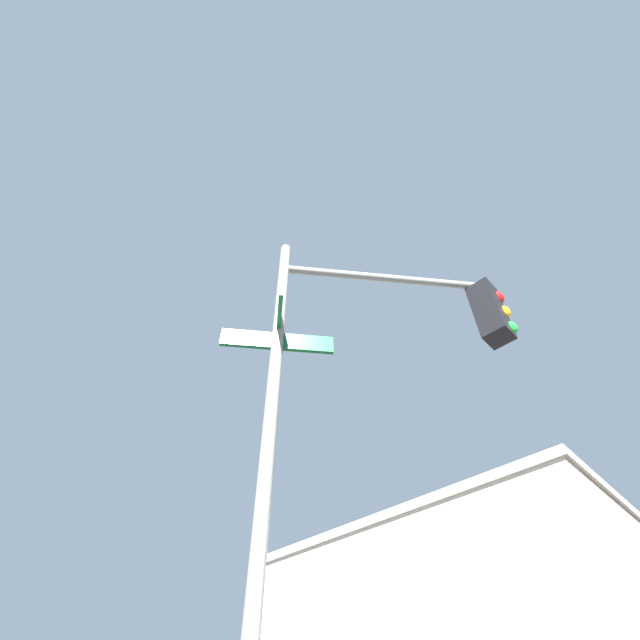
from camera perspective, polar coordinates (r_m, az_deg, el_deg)
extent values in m
cylinder|color=slate|center=(3.80, -6.56, -16.34)|extent=(0.12, 0.12, 5.55)
cylinder|color=slate|center=(5.49, 7.89, 5.18)|extent=(1.57, 1.87, 0.09)
cube|color=black|center=(5.53, 20.28, 0.88)|extent=(0.28, 0.28, 0.80)
sphere|color=red|center=(5.77, 21.01, 2.46)|extent=(0.18, 0.18, 0.18)
sphere|color=orange|center=(5.60, 21.67, 0.75)|extent=(0.18, 0.18, 0.18)
sphere|color=green|center=(5.43, 22.36, -1.08)|extent=(0.18, 0.18, 0.18)
cube|color=#0F5128|center=(4.53, -5.29, -2.65)|extent=(0.73, 0.87, 0.20)
cube|color=#0F5128|center=(4.68, -5.11, -0.68)|extent=(0.80, 0.67, 0.20)
cube|color=gray|center=(31.71, 20.93, -27.43)|extent=(17.55, 21.89, 0.40)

